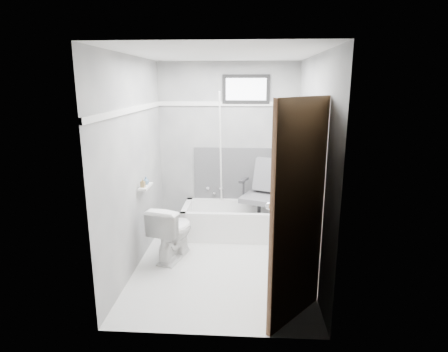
# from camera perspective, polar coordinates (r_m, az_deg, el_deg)

# --- Properties ---
(floor) EXTENTS (2.60, 2.60, 0.00)m
(floor) POSITION_cam_1_polar(r_m,az_deg,el_deg) (4.59, -0.28, -13.28)
(floor) COLOR white
(floor) RESTS_ON ground
(ceiling) EXTENTS (2.60, 2.60, 0.00)m
(ceiling) POSITION_cam_1_polar(r_m,az_deg,el_deg) (4.09, -0.32, 18.14)
(ceiling) COLOR silver
(ceiling) RESTS_ON floor
(wall_back) EXTENTS (2.00, 0.02, 2.40)m
(wall_back) POSITION_cam_1_polar(r_m,az_deg,el_deg) (5.46, 0.62, 4.45)
(wall_back) COLOR slate
(wall_back) RESTS_ON floor
(wall_front) EXTENTS (2.00, 0.02, 2.40)m
(wall_front) POSITION_cam_1_polar(r_m,az_deg,el_deg) (2.93, -2.02, -3.98)
(wall_front) COLOR slate
(wall_front) RESTS_ON floor
(wall_left) EXTENTS (0.02, 2.60, 2.40)m
(wall_left) POSITION_cam_1_polar(r_m,az_deg,el_deg) (4.36, -13.53, 1.64)
(wall_left) COLOR slate
(wall_left) RESTS_ON floor
(wall_right) EXTENTS (0.02, 2.60, 2.40)m
(wall_right) POSITION_cam_1_polar(r_m,az_deg,el_deg) (4.23, 13.33, 1.28)
(wall_right) COLOR slate
(wall_right) RESTS_ON floor
(bathtub) EXTENTS (1.50, 0.70, 0.42)m
(bathtub) POSITION_cam_1_polar(r_m,az_deg,el_deg) (5.35, 1.90, -6.75)
(bathtub) COLOR white
(bathtub) RESTS_ON floor
(office_chair) EXTENTS (0.71, 0.71, 0.95)m
(office_chair) POSITION_cam_1_polar(r_m,az_deg,el_deg) (5.28, 5.41, -2.69)
(office_chair) COLOR #5D5C61
(office_chair) RESTS_ON bathtub
(toilet) EXTENTS (0.55, 0.77, 0.68)m
(toilet) POSITION_cam_1_polar(r_m,az_deg,el_deg) (4.66, -7.87, -8.37)
(toilet) COLOR white
(toilet) RESTS_ON floor
(door) EXTENTS (0.78, 0.78, 2.00)m
(door) POSITION_cam_1_polar(r_m,az_deg,el_deg) (3.08, 16.66, -7.59)
(door) COLOR brown
(door) RESTS_ON floor
(window) EXTENTS (0.66, 0.04, 0.40)m
(window) POSITION_cam_1_polar(r_m,az_deg,el_deg) (5.36, 3.38, 13.07)
(window) COLOR black
(window) RESTS_ON wall_back
(backerboard) EXTENTS (1.50, 0.02, 0.78)m
(backerboard) POSITION_cam_1_polar(r_m,az_deg,el_deg) (5.52, 3.20, 0.30)
(backerboard) COLOR #4C4C4F
(backerboard) RESTS_ON wall_back
(trim_back) EXTENTS (2.00, 0.02, 0.06)m
(trim_back) POSITION_cam_1_polar(r_m,az_deg,el_deg) (5.37, 0.64, 10.96)
(trim_back) COLOR white
(trim_back) RESTS_ON wall_back
(trim_left) EXTENTS (0.02, 2.60, 0.06)m
(trim_left) POSITION_cam_1_polar(r_m,az_deg,el_deg) (4.27, -13.83, 9.78)
(trim_left) COLOR white
(trim_left) RESTS_ON wall_left
(pole) EXTENTS (0.02, 0.47, 1.90)m
(pole) POSITION_cam_1_polar(r_m,az_deg,el_deg) (5.25, -0.49, 2.41)
(pole) COLOR white
(pole) RESTS_ON bathtub
(shelf) EXTENTS (0.10, 0.32, 0.02)m
(shelf) POSITION_cam_1_polar(r_m,az_deg,el_deg) (4.58, -11.85, -1.57)
(shelf) COLOR silver
(shelf) RESTS_ON wall_left
(soap_bottle_a) EXTENTS (0.05, 0.05, 0.11)m
(soap_bottle_a) POSITION_cam_1_polar(r_m,az_deg,el_deg) (4.49, -12.28, -1.03)
(soap_bottle_a) COLOR olive
(soap_bottle_a) RESTS_ON shelf
(soap_bottle_b) EXTENTS (0.10, 0.10, 0.10)m
(soap_bottle_b) POSITION_cam_1_polar(r_m,az_deg,el_deg) (4.62, -11.81, -0.65)
(soap_bottle_b) COLOR slate
(soap_bottle_b) RESTS_ON shelf
(faucet) EXTENTS (0.26, 0.10, 0.16)m
(faucet) POSITION_cam_1_polar(r_m,az_deg,el_deg) (5.58, -1.46, -2.18)
(faucet) COLOR silver
(faucet) RESTS_ON wall_back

